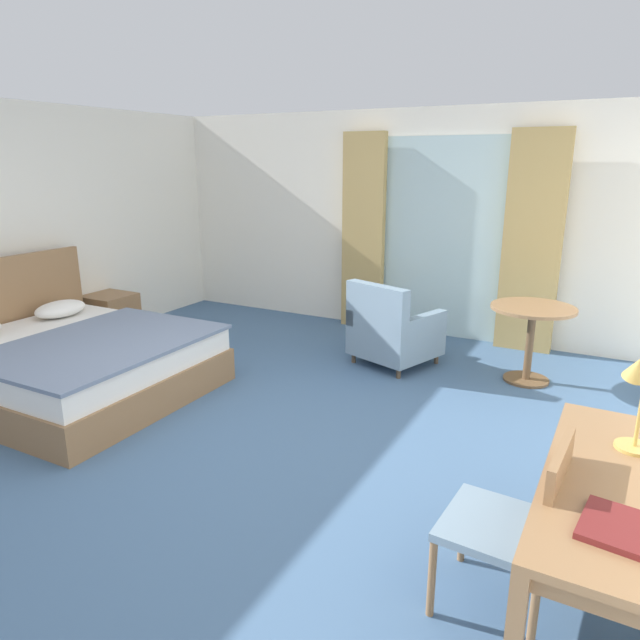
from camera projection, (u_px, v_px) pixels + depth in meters
name	position (u px, v px, depth m)	size (l,w,h in m)	color
ground	(231.00, 440.00, 4.29)	(6.45, 7.10, 0.10)	#426084
wall_back	(394.00, 222.00, 6.71)	(6.05, 0.12, 2.55)	white
balcony_glass_door	(444.00, 239.00, 6.40)	(1.47, 0.02, 2.25)	silver
curtain_panel_left	(363.00, 233.00, 6.74)	(0.52, 0.10, 2.30)	tan
curtain_panel_right	(532.00, 244.00, 5.87)	(0.59, 0.10, 2.30)	tan
bed	(71.00, 361.00, 4.98)	(2.08, 1.89, 1.11)	olive
nightstand	(111.00, 317.00, 6.49)	(0.49, 0.49, 0.52)	olive
writing_desk	(623.00, 501.00, 2.33)	(0.65, 1.46, 0.73)	olive
desk_chair	(520.00, 520.00, 2.46)	(0.51, 0.50, 0.87)	gray
desk_lamp	(637.00, 388.00, 2.57)	(0.18, 0.25, 0.44)	tan
closed_book	(619.00, 528.00, 2.00)	(0.25, 0.29, 0.03)	maroon
armchair_by_window	(392.00, 332.00, 5.63)	(0.90, 0.91, 0.85)	gray
round_cafe_table	(532.00, 326.00, 5.15)	(0.75, 0.75, 0.72)	olive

